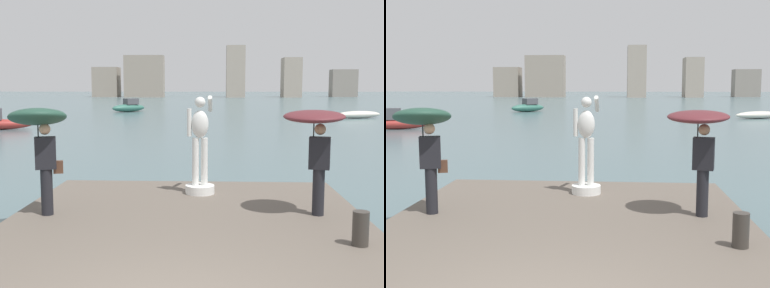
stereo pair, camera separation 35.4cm
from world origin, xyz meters
The scene contains 9 objects.
ground_plane centered at (0.00, 40.00, 0.00)m, with size 400.00×400.00×0.00m, color #4C666B.
pier centered at (0.00, 2.25, 0.20)m, with size 6.62×10.51×0.40m, color #60564C.
statue_white_figure centered at (0.17, 6.12, 1.27)m, with size 0.66×0.89×2.21m.
onlooker_left centered at (-2.75, 4.14, 2.03)m, with size 1.35×1.37×2.09m.
onlooker_right centered at (2.37, 4.40, 1.99)m, with size 1.40×1.40×2.00m.
mooring_bollard centered at (2.72, 2.59, 0.67)m, with size 0.25×0.25×0.53m, color #38332D.
boat_near centered at (-8.94, 48.50, 0.55)m, with size 3.86×3.83×1.46m.
boat_far centered at (13.08, 38.72, 0.32)m, with size 4.60×2.64×0.64m.
distant_skyline centered at (-0.46, 120.22, 4.94)m, with size 67.84×11.32×12.72m.
Camera 1 is at (0.50, -4.73, 2.82)m, focal length 45.69 mm.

